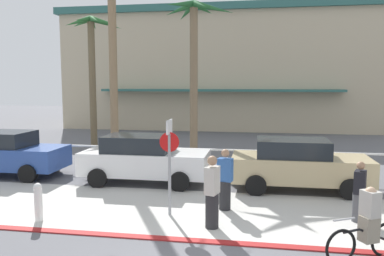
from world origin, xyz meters
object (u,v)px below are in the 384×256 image
Objects in this scene: pedestrian_2 at (359,195)px; cyclist_black_1 at (367,225)px; palm_tree_1 at (93,51)px; car_white_1 at (144,159)px; stop_sign_bike_lane at (169,153)px; pedestrian_3 at (225,182)px; bollard_1 at (38,202)px; palm_tree_3 at (194,45)px; car_tan_2 at (298,164)px; car_blue_0 at (5,153)px; pedestrian_1 at (212,195)px.

cyclist_black_1 is at bearing -99.62° from pedestrian_2.
car_white_1 is at bearing -54.95° from palm_tree_1.
car_white_1 is 7.12m from pedestrian_2.
pedestrian_3 is (1.40, 0.70, -0.88)m from stop_sign_bike_lane.
car_white_1 is 2.57× the size of pedestrian_3.
palm_tree_1 is at bearing 106.45° from bollard_1.
palm_tree_3 reaches higher than car_tan_2.
car_tan_2 is (10.04, -6.89, -4.32)m from palm_tree_1.
car_blue_0 is (-6.53, -4.39, -4.36)m from palm_tree_3.
car_tan_2 is (4.23, -4.65, -4.36)m from palm_tree_3.
car_white_1 is at bearing 117.34° from stop_sign_bike_lane.
pedestrian_2 is at bearing 16.33° from pedestrian_1.
car_blue_0 is 2.46× the size of pedestrian_1.
stop_sign_bike_lane is at bearing -176.25° from pedestrian_2.
car_white_1 is at bearing 140.34° from cyclist_black_1.
car_tan_2 is at bearing 99.83° from cyclist_black_1.
bollard_1 is 8.12m from pedestrian_2.
car_blue_0 is at bearing -146.08° from palm_tree_3.
stop_sign_bike_lane is at bearing -138.74° from car_tan_2.
pedestrian_2 is at bearing 3.75° from stop_sign_bike_lane.
palm_tree_1 is 4.10× the size of pedestrian_3.
car_white_1 is (1.52, 4.22, 0.35)m from bollard_1.
cyclist_black_1 is at bearing -22.57° from stop_sign_bike_lane.
car_blue_0 is 2.81× the size of pedestrian_2.
cyclist_black_1 is (7.65, -0.86, 0.18)m from bollard_1.
bollard_1 is at bearing -106.13° from palm_tree_3.
pedestrian_1 is 1.15× the size of pedestrian_2.
palm_tree_1 is 16.75m from cyclist_black_1.
car_white_1 reaches higher than cyclist_black_1.
pedestrian_3 is at bearing 20.31° from bollard_1.
car_white_1 is (5.50, -0.19, 0.00)m from car_blue_0.
car_tan_2 is 2.71× the size of cyclist_black_1.
palm_tree_1 is at bearing 132.52° from cyclist_black_1.
palm_tree_1 is at bearing 122.71° from stop_sign_bike_lane.
car_white_1 is at bearing -1.95° from car_blue_0.
car_white_1 is 5.26m from car_tan_2.
pedestrian_1 is 1.46m from pedestrian_3.
pedestrian_1 reaches higher than cyclist_black_1.
cyclist_black_1 is 2.20m from pedestrian_2.
palm_tree_3 reaches higher than cyclist_black_1.
car_white_1 is 2.71× the size of cyclist_black_1.
palm_tree_1 is 1.60× the size of car_tan_2.
bollard_1 is 0.62× the size of cyclist_black_1.
pedestrian_1 is at bearing -54.60° from palm_tree_1.
car_tan_2 is 2.57× the size of pedestrian_3.
palm_tree_3 reaches higher than car_white_1.
stop_sign_bike_lane is 12.44m from palm_tree_1.
palm_tree_3 is at bearing -21.06° from palm_tree_1.
bollard_1 is at bearing -176.69° from pedestrian_1.
pedestrian_1 reaches higher than bollard_1.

